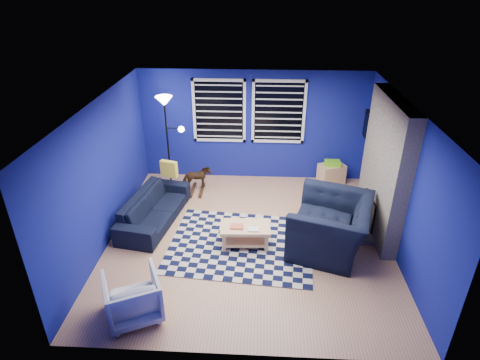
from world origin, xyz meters
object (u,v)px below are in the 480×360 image
Objects in this scene: tv at (370,130)px; rocking_horse at (197,178)px; cabinet at (331,174)px; floor_lamp at (166,114)px; sofa at (154,208)px; armchair_big at (330,226)px; armchair_bent at (133,296)px; coffee_table at (245,231)px.

tv reaches higher than rocking_horse.
rocking_horse is 3.05m from cabinet.
floor_lamp reaches higher than rocking_horse.
sofa is 3.22× the size of rocking_horse.
sofa is 0.95× the size of floor_lamp.
armchair_bent is at bearing -42.18° from armchair_big.
rocking_horse is (0.35, 3.60, -0.01)m from armchair_bent.
rocking_horse is 0.94× the size of cabinet.
tv is 1.64× the size of rocking_horse.
armchair_big is 0.70× the size of floor_lamp.
armchair_bent is 1.22× the size of rocking_horse.
rocking_horse is at bearing 120.86° from coffee_table.
armchair_big is 2.20× the size of cabinet.
tv reaches higher than coffee_table.
tv is 5.68m from armchair_bent.
coffee_table is (1.14, -1.90, -0.03)m from rocking_horse.
rocking_horse is at bearing -17.94° from sofa.
armchair_bent is at bearing -86.19° from floor_lamp.
armchair_big is at bearing -148.31° from rocking_horse.
coffee_table is at bearing -71.89° from armchair_big.
coffee_table is 0.43× the size of floor_lamp.
armchair_big reaches higher than armchair_bent.
cabinet is (2.99, 0.56, -0.08)m from rocking_horse.
armchair_big is at bearing -92.02° from sofa.
sofa is at bearing 129.86° from rocking_horse.
coffee_table is at bearing -156.17° from armchair_bent.
coffee_table is at bearing -50.82° from floor_lamp.
sofa is at bearing -160.49° from tv.
tv is 0.51× the size of sofa.
armchair_bent is 0.36× the size of floor_lamp.
coffee_table is 3.08m from floor_lamp.
tv is at bearing -107.34° from rocking_horse.
armchair_bent is at bearing -163.06° from sofa.
armchair_big reaches higher than rocking_horse.
floor_lamp reaches higher than armchair_bent.
tv reaches higher than cabinet.
coffee_table is at bearing -101.45° from sofa.
armchair_bent reaches higher than coffee_table.
tv reaches higher than armchair_big.
tv is 1.53× the size of cabinet.
floor_lamp is (-3.60, -0.33, 1.45)m from cabinet.
armchair_big is (3.23, -0.69, 0.18)m from sofa.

